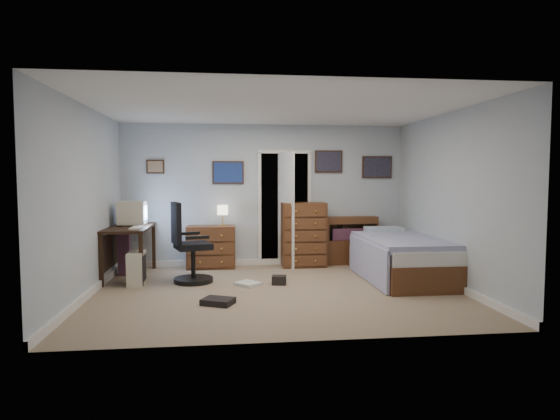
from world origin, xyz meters
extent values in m
cube|color=gray|center=(0.00, 0.00, -0.01)|extent=(5.00, 4.00, 0.02)
cube|color=black|center=(-2.20, 1.18, 0.78)|extent=(0.66, 1.40, 0.04)
cube|color=black|center=(-2.47, 0.53, 0.38)|extent=(0.05, 0.05, 0.76)
cube|color=black|center=(-1.91, 0.54, 0.38)|extent=(0.05, 0.05, 0.76)
cube|color=black|center=(-2.49, 1.83, 0.38)|extent=(0.05, 0.05, 0.76)
cube|color=black|center=(-1.93, 1.84, 0.38)|extent=(0.05, 0.05, 0.76)
cube|color=black|center=(-2.50, 1.18, 0.43)|extent=(0.05, 1.28, 0.53)
cube|color=beige|center=(-2.18, 1.33, 1.00)|extent=(0.41, 0.39, 0.36)
cube|color=#8CB2F2|center=(-1.97, 1.34, 1.00)|extent=(0.01, 0.30, 0.23)
cube|color=beige|center=(-2.18, 1.33, 0.81)|extent=(0.27, 0.27, 0.02)
cube|color=beige|center=(-2.02, 0.83, 0.81)|extent=(0.17, 0.43, 0.03)
cube|color=beige|center=(-2.00, 0.63, 0.24)|extent=(0.22, 0.45, 0.48)
cube|color=black|center=(-1.89, 0.64, 0.24)|extent=(0.01, 0.32, 0.37)
cylinder|color=black|center=(-1.18, 0.69, 0.03)|extent=(0.73, 0.73, 0.07)
cylinder|color=black|center=(-1.18, 0.69, 0.28)|extent=(0.08, 0.08, 0.45)
cube|color=black|center=(-1.18, 0.69, 0.55)|extent=(0.62, 0.62, 0.09)
cube|color=black|center=(-1.42, 0.61, 0.89)|extent=(0.20, 0.45, 0.62)
cube|color=black|center=(-1.10, 0.43, 0.70)|extent=(0.34, 0.15, 0.04)
cube|color=black|center=(-1.26, 0.94, 0.70)|extent=(0.34, 0.15, 0.04)
cube|color=maroon|center=(-2.32, 1.34, 0.45)|extent=(0.19, 0.19, 0.89)
cube|color=brown|center=(-0.95, 1.77, 0.37)|extent=(0.84, 0.44, 0.73)
cylinder|color=gold|center=(-0.75, 1.77, 0.74)|extent=(0.11, 0.11, 0.02)
cylinder|color=gold|center=(-0.75, 1.77, 0.85)|extent=(0.02, 0.02, 0.22)
cylinder|color=beige|center=(-0.75, 1.77, 1.01)|extent=(0.19, 0.19, 0.16)
cube|color=black|center=(0.35, 2.30, 1.00)|extent=(0.90, 0.60, 2.00)
cube|color=white|center=(-0.10, 1.97, 1.00)|extent=(0.06, 0.05, 2.00)
cube|color=white|center=(0.80, 1.97, 1.00)|extent=(0.06, 0.05, 2.00)
cube|color=white|center=(0.35, 1.97, 2.02)|extent=(0.96, 0.05, 0.06)
cube|color=white|center=(0.31, 1.86, 1.00)|extent=(0.31, 0.77, 2.00)
sphere|color=gold|center=(0.62, 1.71, 1.00)|extent=(0.06, 0.06, 0.06)
cube|color=brown|center=(0.66, 1.75, 0.56)|extent=(0.77, 0.46, 1.13)
cube|color=brown|center=(1.55, 1.88, 0.43)|extent=(0.97, 0.30, 0.86)
cube|color=black|center=(1.55, 1.80, 0.59)|extent=(0.88, 0.15, 0.29)
cube|color=maroon|center=(1.55, 1.80, 0.55)|extent=(0.77, 0.17, 0.21)
cube|color=brown|center=(2.00, 0.59, 0.19)|extent=(1.09, 2.17, 0.38)
cube|color=white|center=(2.00, 0.59, 0.48)|extent=(1.05, 2.13, 0.20)
cube|color=#525399|center=(2.00, 0.48, 0.60)|extent=(1.15, 1.85, 0.11)
cube|color=#525399|center=(1.42, 0.48, 0.30)|extent=(0.05, 1.85, 0.59)
cube|color=#698DA8|center=(2.00, 1.40, 0.64)|extent=(0.60, 0.41, 0.14)
cube|color=#331E11|center=(-1.90, 1.98, 1.75)|extent=(0.30, 0.03, 0.24)
cube|color=olive|center=(-1.90, 1.96, 1.75)|extent=(0.25, 0.01, 0.19)
cube|color=#331E11|center=(-0.65, 1.98, 1.65)|extent=(0.55, 0.03, 0.40)
cube|color=navy|center=(-0.65, 1.96, 1.65)|extent=(0.50, 0.01, 0.35)
cube|color=#331E11|center=(1.15, 1.98, 1.85)|extent=(0.50, 0.03, 0.40)
cube|color=black|center=(1.15, 1.96, 1.85)|extent=(0.45, 0.01, 0.35)
cube|color=#331E11|center=(2.05, 1.98, 1.75)|extent=(0.55, 0.03, 0.40)
cube|color=black|center=(2.05, 1.96, 1.75)|extent=(0.50, 0.01, 0.35)
cube|color=black|center=(-0.80, -0.59, 0.04)|extent=(0.45, 0.41, 0.07)
cube|color=black|center=(0.07, 0.39, 0.06)|extent=(0.23, 0.20, 0.13)
cube|color=silver|center=(-0.38, 0.38, 0.02)|extent=(0.42, 0.43, 0.05)
camera|label=1|loc=(-0.69, -6.31, 1.57)|focal=30.00mm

